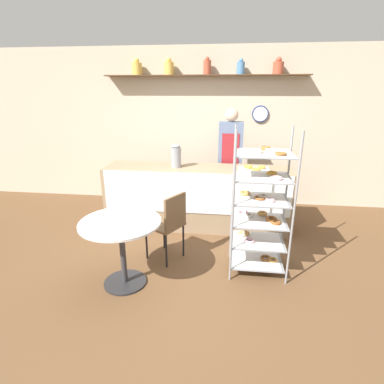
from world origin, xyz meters
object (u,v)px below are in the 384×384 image
cafe_chair (170,221)px  pastry_rack (260,208)px  donut_tray_counter (254,169)px  person_worker (230,158)px  cafe_table (121,237)px  coffee_carafe (176,156)px

cafe_chair → pastry_rack: bearing=114.4°
donut_tray_counter → person_worker: bearing=123.0°
cafe_table → donut_tray_counter: bearing=46.8°
cafe_chair → donut_tray_counter: size_ratio=1.97×
person_worker → cafe_table: person_worker is taller
cafe_table → coffee_carafe: bearing=78.5°
cafe_table → cafe_chair: cafe_chair is taller
pastry_rack → cafe_chair: pastry_rack is taller
pastry_rack → cafe_chair: size_ratio=1.92×
cafe_table → coffee_carafe: 1.66m
pastry_rack → donut_tray_counter: bearing=90.0°
pastry_rack → person_worker: bearing=102.0°
coffee_carafe → cafe_table: bearing=-101.5°
cafe_chair → coffee_carafe: size_ratio=2.52×
cafe_table → cafe_chair: size_ratio=0.97×
pastry_rack → coffee_carafe: (-1.12, 1.10, 0.31)m
person_worker → coffee_carafe: person_worker is taller
person_worker → cafe_table: size_ratio=2.10×
person_worker → cafe_chair: bearing=-114.5°
pastry_rack → cafe_table: (-1.44, -0.44, -0.21)m
coffee_carafe → pastry_rack: bearing=-44.4°
pastry_rack → coffee_carafe: size_ratio=4.84×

